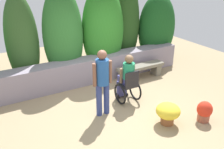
% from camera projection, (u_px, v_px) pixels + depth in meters
% --- Properties ---
extents(ground_plane, '(12.47, 12.47, 0.00)m').
position_uv_depth(ground_plane, '(117.00, 110.00, 6.23)').
color(ground_plane, '#9C8663').
extents(stone_retaining_wall, '(6.68, 0.53, 0.78)m').
position_uv_depth(stone_retaining_wall, '(86.00, 71.00, 7.57)').
color(stone_retaining_wall, gray).
rests_on(stone_retaining_wall, ground).
extents(hedge_backdrop, '(7.42, 1.16, 3.01)m').
position_uv_depth(hedge_backdrop, '(91.00, 34.00, 7.84)').
color(hedge_backdrop, '#287739').
rests_on(hedge_backdrop, ground).
extents(stone_bench, '(1.64, 0.37, 0.45)m').
position_uv_depth(stone_bench, '(141.00, 69.00, 7.87)').
color(stone_bench, slate).
rests_on(stone_bench, ground).
extents(person_in_wheelchair, '(0.53, 0.66, 1.33)m').
position_uv_depth(person_in_wheelchair, '(127.00, 80.00, 6.40)').
color(person_in_wheelchair, black).
rests_on(person_in_wheelchair, ground).
extents(person_standing_companion, '(0.49, 0.30, 1.65)m').
position_uv_depth(person_standing_companion, '(102.00, 79.00, 5.68)').
color(person_standing_companion, navy).
rests_on(person_standing_companion, ground).
extents(flower_pot_purple_near, '(0.56, 0.56, 0.51)m').
position_uv_depth(flower_pot_purple_near, '(168.00, 112.00, 5.58)').
color(flower_pot_purple_near, brown).
rests_on(flower_pot_purple_near, ground).
extents(flower_pot_terracotta_by_wall, '(0.35, 0.35, 0.51)m').
position_uv_depth(flower_pot_terracotta_by_wall, '(204.00, 111.00, 5.69)').
color(flower_pot_terracotta_by_wall, '#9D513C').
rests_on(flower_pot_terracotta_by_wall, ground).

